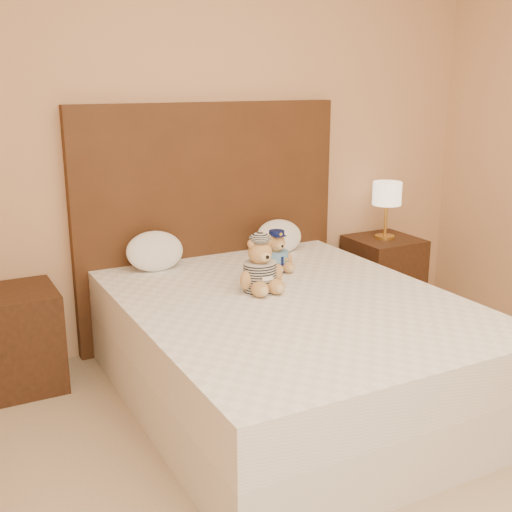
{
  "coord_description": "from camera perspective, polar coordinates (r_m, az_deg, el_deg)",
  "views": [
    {
      "loc": [
        -1.61,
        -1.46,
        1.64
      ],
      "look_at": [
        -0.07,
        1.45,
        0.73
      ],
      "focal_mm": 45.0,
      "sensor_mm": 36.0,
      "label": 1
    }
  ],
  "objects": [
    {
      "name": "teddy_prisoner",
      "position": [
        3.37,
        0.35,
        -0.75
      ],
      "size": [
        0.27,
        0.25,
        0.29
      ],
      "primitive_type": null,
      "rotation": [
        0.0,
        0.0,
        0.02
      ],
      "color": "#B27945",
      "rests_on": "bed"
    },
    {
      "name": "room_walls",
      "position": [
        2.5,
        12.83,
        18.98
      ],
      "size": [
        4.04,
        4.52,
        2.72
      ],
      "color": "tan",
      "rests_on": "ground"
    },
    {
      "name": "lamp",
      "position": [
        4.55,
        11.56,
        5.21
      ],
      "size": [
        0.2,
        0.2,
        0.4
      ],
      "color": "gold",
      "rests_on": "nightstand_right"
    },
    {
      "name": "nightstand_right",
      "position": [
        4.69,
        11.18,
        -1.7
      ],
      "size": [
        0.45,
        0.45,
        0.55
      ],
      "primitive_type": "cube",
      "color": "#3C2113",
      "rests_on": "ground"
    },
    {
      "name": "nightstand_left",
      "position": [
        3.73,
        -20.55,
        -6.97
      ],
      "size": [
        0.45,
        0.45,
        0.55
      ],
      "primitive_type": "cube",
      "color": "#3C2113",
      "rests_on": "ground"
    },
    {
      "name": "teddy_police",
      "position": [
        3.73,
        1.83,
        0.44
      ],
      "size": [
        0.22,
        0.21,
        0.24
      ],
      "primitive_type": null,
      "rotation": [
        0.0,
        0.0,
        0.05
      ],
      "color": "#B27945",
      "rests_on": "bed"
    },
    {
      "name": "pillow_right",
      "position": [
        4.14,
        2.08,
        1.89
      ],
      "size": [
        0.32,
        0.21,
        0.23
      ],
      "primitive_type": "ellipsoid",
      "color": "white",
      "rests_on": "bed"
    },
    {
      "name": "pillow_left",
      "position": [
        3.8,
        -8.98,
        0.6
      ],
      "size": [
        0.35,
        0.22,
        0.24
      ],
      "primitive_type": "ellipsoid",
      "color": "white",
      "rests_on": "bed"
    },
    {
      "name": "bed",
      "position": [
        3.39,
        3.05,
        -8.23
      ],
      "size": [
        1.6,
        2.0,
        0.55
      ],
      "color": "white",
      "rests_on": "ground"
    },
    {
      "name": "headboard",
      "position": [
        4.1,
        -4.12,
        2.96
      ],
      "size": [
        1.75,
        0.08,
        1.5
      ],
      "primitive_type": "cube",
      "color": "#492915",
      "rests_on": "ground"
    }
  ]
}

